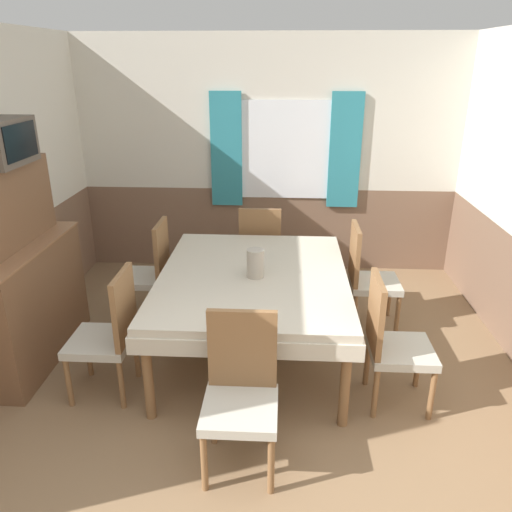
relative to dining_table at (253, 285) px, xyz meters
name	(u,v)px	position (x,y,z in m)	size (l,w,h in m)	color
wall_back	(269,157)	(0.06, 1.95, 0.66)	(4.60, 0.09, 2.60)	silver
dining_table	(253,285)	(0.00, 0.00, 0.00)	(1.51, 1.88, 0.74)	beige
chair_head_near	(241,390)	(0.00, -1.19, -0.14)	(0.44, 0.44, 0.97)	brown
chair_right_far	(367,275)	(1.00, 0.57, -0.14)	(0.44, 0.44, 0.97)	brown
chair_left_far	(150,270)	(-1.00, 0.57, -0.14)	(0.44, 0.44, 0.97)	brown
chair_left_near	(110,332)	(-1.00, -0.57, -0.14)	(0.44, 0.44, 0.97)	brown
chair_head_window	(260,248)	(0.00, 1.19, -0.14)	(0.44, 0.44, 0.97)	brown
chair_right_near	(391,340)	(1.00, -0.57, -0.14)	(0.44, 0.44, 0.97)	brown
sideboard	(21,282)	(-1.83, -0.16, 0.05)	(0.46, 1.30, 1.60)	brown
tv	(2,142)	(-1.81, -0.10, 1.13)	(0.29, 0.54, 0.33)	#51473D
vase	(255,263)	(0.02, -0.06, 0.21)	(0.14, 0.14, 0.23)	#A39989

